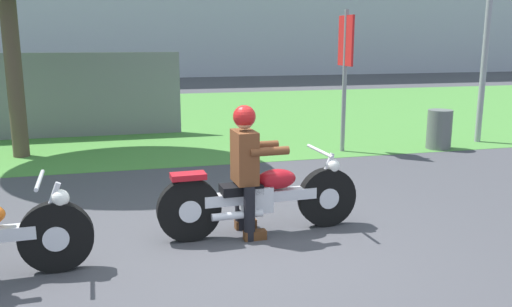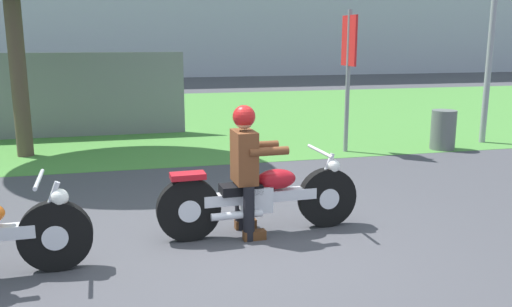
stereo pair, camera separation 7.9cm
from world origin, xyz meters
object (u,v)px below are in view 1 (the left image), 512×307
rider_lead (246,160)px  sign_banner (345,59)px  motorcycle_lead (261,197)px  trash_can (439,129)px

rider_lead → sign_banner: (2.79, 3.80, 0.90)m
motorcycle_lead → trash_can: bearing=35.8°
motorcycle_lead → sign_banner: 4.80m
rider_lead → trash_can: 5.90m
trash_can → rider_lead: bearing=-142.8°
motorcycle_lead → sign_banner: (2.62, 3.80, 1.32)m
motorcycle_lead → rider_lead: rider_lead is taller
rider_lead → trash_can: bearing=34.9°
rider_lead → sign_banner: sign_banner is taller
rider_lead → trash_can: (4.68, 3.55, -0.45)m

